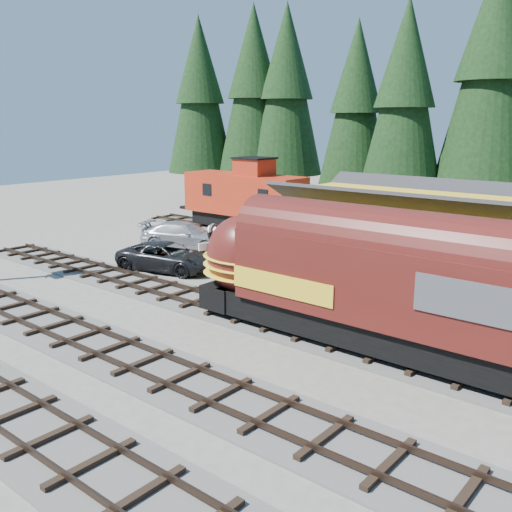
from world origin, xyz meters
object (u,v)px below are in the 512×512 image
Objects in this scene: depot at (425,237)px; pickup_truck_b at (185,235)px; locomotive at (351,284)px; caboose at (245,198)px; pickup_truck_a at (167,257)px.

depot is 16.46m from pickup_truck_b.
locomotive is 1.49× the size of caboose.
depot is 13.62m from pickup_truck_a.
pickup_truck_b is (0.71, -6.67, -1.66)m from caboose.
depot is at bearing -116.84° from pickup_truck_b.
locomotive is at bearing -138.00° from pickup_truck_b.
locomotive is 2.51× the size of pickup_truck_b.
locomotive is 22.11m from caboose.
pickup_truck_b is (-16.30, 0.83, -2.13)m from depot.
caboose reaches higher than pickup_truck_a.
caboose is 11.99m from pickup_truck_a.
caboose is 6.91m from pickup_truck_b.
pickup_truck_a is at bearing -69.92° from caboose.
caboose reaches higher than depot.
depot is at bearing -23.79° from caboose.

